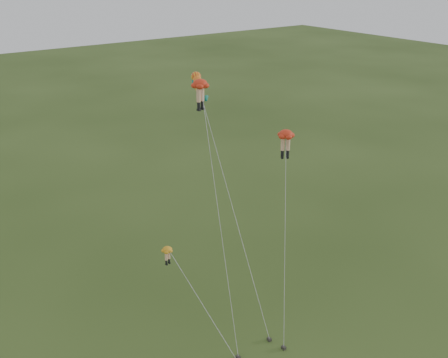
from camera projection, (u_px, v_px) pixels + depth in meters
ground at (254, 338)px, 39.93m from camera, size 300.00×300.00×0.00m
legs_kite_red_high at (201, 90)px, 40.15m from camera, size 4.84×11.51×19.02m
legs_kite_red_mid at (286, 139)px, 40.17m from camera, size 6.06×7.45×15.28m
legs_kite_yellow at (172, 258)px, 37.79m from camera, size 2.08×9.98×7.81m
fish_kite at (199, 86)px, 42.16m from camera, size 2.57×13.72×19.26m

